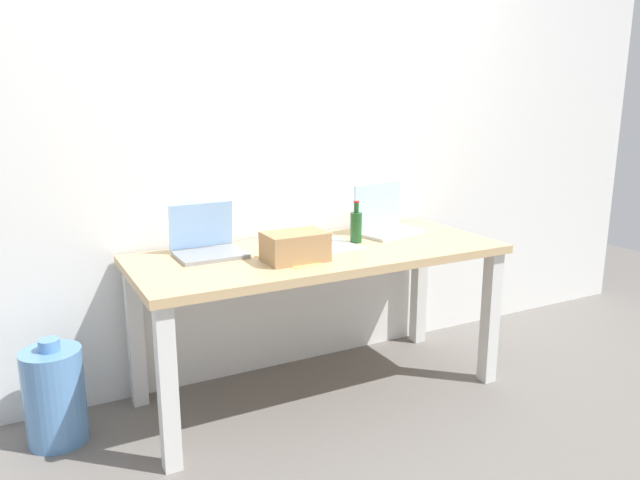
{
  "coord_description": "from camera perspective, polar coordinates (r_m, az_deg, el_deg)",
  "views": [
    {
      "loc": [
        -1.31,
        -2.48,
        1.46
      ],
      "look_at": [
        0.0,
        0.0,
        0.78
      ],
      "focal_mm": 34.15,
      "sensor_mm": 36.0,
      "label": 1
    }
  ],
  "objects": [
    {
      "name": "back_wall",
      "position": [
        3.19,
        -3.59,
        10.63
      ],
      "size": [
        5.2,
        0.08,
        2.6
      ],
      "primitive_type": "cube",
      "color": "white",
      "rests_on": "ground"
    },
    {
      "name": "paper_sheet_near_back",
      "position": [
        3.0,
        1.03,
        -0.43
      ],
      "size": [
        0.22,
        0.3,
        0.0
      ],
      "primitive_type": "cube",
      "rotation": [
        0.0,
        0.0,
        0.04
      ],
      "color": "white",
      "rests_on": "desk"
    },
    {
      "name": "laptop_right",
      "position": [
        3.26,
        6.17,
        1.69
      ],
      "size": [
        0.38,
        0.28,
        0.26
      ],
      "color": "silver",
      "rests_on": "desk"
    },
    {
      "name": "computer_mouse",
      "position": [
        3.04,
        -3.2,
        0.02
      ],
      "size": [
        0.07,
        0.11,
        0.03
      ],
      "primitive_type": "ellipsoid",
      "rotation": [
        0.0,
        0.0,
        0.15
      ],
      "color": "#D84C38",
      "rests_on": "desk"
    },
    {
      "name": "paper_yellow_folder",
      "position": [
        2.76,
        -2.52,
        -1.7
      ],
      "size": [
        0.29,
        0.34,
        0.0
      ],
      "primitive_type": "cube",
      "rotation": [
        0.0,
        0.0,
        0.3
      ],
      "color": "#F4E06B",
      "rests_on": "desk"
    },
    {
      "name": "cardboard_box",
      "position": [
        2.7,
        -2.35,
        -0.62
      ],
      "size": [
        0.27,
        0.18,
        0.13
      ],
      "primitive_type": "cube",
      "rotation": [
        0.0,
        0.0,
        -0.0
      ],
      "color": "tan",
      "rests_on": "desk"
    },
    {
      "name": "laptop_left",
      "position": [
        2.85,
        -10.51,
        -0.43
      ],
      "size": [
        0.31,
        0.25,
        0.23
      ],
      "color": "gray",
      "rests_on": "desk"
    },
    {
      "name": "beer_bottle",
      "position": [
        3.04,
        3.4,
        1.3
      ],
      "size": [
        0.06,
        0.06,
        0.21
      ],
      "color": "#1E5123",
      "rests_on": "desk"
    },
    {
      "name": "desk",
      "position": [
        2.92,
        0.0,
        -2.81
      ],
      "size": [
        1.77,
        0.72,
        0.73
      ],
      "color": "tan",
      "rests_on": "ground"
    },
    {
      "name": "ground_plane",
      "position": [
        3.16,
        0.0,
        -13.96
      ],
      "size": [
        8.0,
        8.0,
        0.0
      ],
      "primitive_type": "plane",
      "color": "slate"
    },
    {
      "name": "water_cooler_jug",
      "position": [
        2.89,
        -23.6,
        -13.2
      ],
      "size": [
        0.25,
        0.25,
        0.47
      ],
      "color": "#598CC6",
      "rests_on": "ground"
    }
  ]
}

